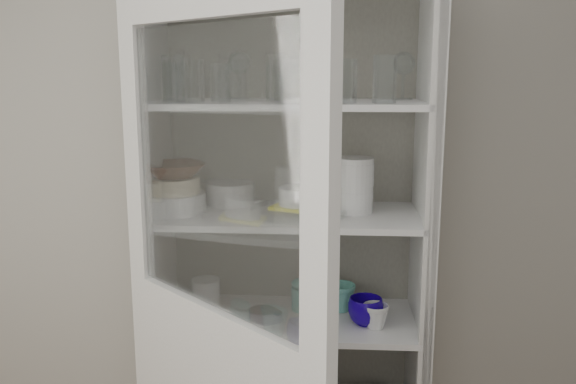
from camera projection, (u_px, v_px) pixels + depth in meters
The scene contains 31 objects.
wall_back at pixel (242, 189), 2.44m from camera, with size 3.60×0.02×2.60m, color #A9A69E.
pantry_cabinet at pixel (289, 289), 2.34m from camera, with size 1.00×0.45×2.10m.
cupboard_door at pixel (218, 382), 1.78m from camera, with size 0.69×0.64×2.00m.
tumbler_0 at pixel (193, 81), 2.00m from camera, with size 0.07×0.07×0.14m, color silver.
tumbler_1 at pixel (174, 79), 1.98m from camera, with size 0.08×0.08×0.15m, color silver.
tumbler_2 at pixel (221, 83), 2.02m from camera, with size 0.06×0.06×0.13m, color silver.
tumbler_3 at pixel (278, 79), 2.01m from camera, with size 0.08×0.08×0.16m, color silver.
tumbler_4 at pixel (286, 82), 1.98m from camera, with size 0.07×0.07×0.14m, color silver.
tumbler_5 at pixel (346, 81), 1.95m from camera, with size 0.07×0.07×0.14m, color silver.
tumbler_6 at pixel (385, 79), 1.97m from camera, with size 0.08×0.08×0.15m, color silver.
tumbler_7 at pixel (174, 81), 2.12m from camera, with size 0.07×0.07×0.14m, color silver.
tumbler_8 at pixel (172, 82), 2.14m from camera, with size 0.07×0.07×0.13m, color silver.
tumbler_9 at pixel (283, 83), 2.12m from camera, with size 0.06×0.06×0.13m, color silver.
goblet_0 at pixel (240, 73), 2.24m from camera, with size 0.08×0.08×0.19m, color silver, non-canonical shape.
goblet_1 at pixel (293, 78), 2.21m from camera, with size 0.07×0.07×0.16m, color silver, non-canonical shape.
goblet_2 at pixel (291, 79), 2.19m from camera, with size 0.07×0.07×0.15m, color silver, non-canonical shape.
goblet_3 at pixel (403, 74), 2.19m from camera, with size 0.08×0.08×0.19m, color silver, non-canonical shape.
plate_stack_front at pixel (175, 202), 2.21m from camera, with size 0.23×0.23×0.07m, color silver.
plate_stack_back at pixel (230, 193), 2.34m from camera, with size 0.19×0.19×0.08m, color silver.
cream_bowl at pixel (174, 185), 2.20m from camera, with size 0.18×0.18×0.06m, color beige.
terracotta_bowl at pixel (174, 170), 2.18m from camera, with size 0.22×0.22×0.05m, color #472514.
glass_platter at pixel (299, 210), 2.19m from camera, with size 0.35×0.35×0.02m, color silver.
yellow_trivet at pixel (299, 206), 2.19m from camera, with size 0.17×0.17×0.01m, color yellow.
white_ramekin at pixel (299, 196), 2.18m from camera, with size 0.15×0.15×0.06m, color silver.
grey_bowl_stack at pixel (355, 185), 2.19m from camera, with size 0.13×0.13×0.20m, color silver.
mug_blue at pixel (366, 311), 2.20m from camera, with size 0.13×0.13×0.10m, color #0E087F.
mug_teal at pixel (341, 297), 2.33m from camera, with size 0.11×0.11×0.10m, color #1B7E73.
mug_white at pixel (376, 316), 2.17m from camera, with size 0.09×0.09×0.09m, color silver.
teal_jar at pixel (303, 296), 2.34m from camera, with size 0.09×0.09×0.11m.
measuring_cups at pixel (263, 315), 2.24m from camera, with size 0.10×0.10×0.04m, color #AFADBD.
white_canister at pixel (206, 295), 2.32m from camera, with size 0.11×0.11×0.13m, color silver.
Camera 1 is at (0.34, -0.87, 1.77)m, focal length 38.00 mm.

